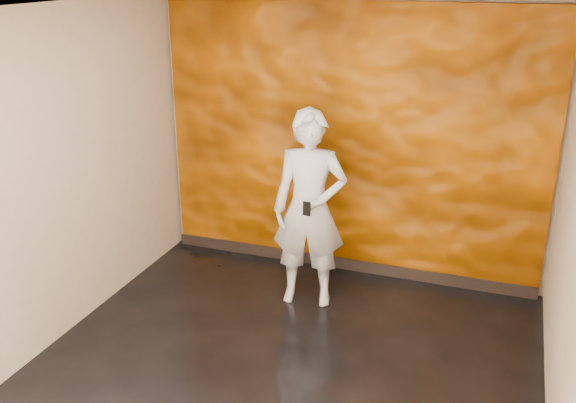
% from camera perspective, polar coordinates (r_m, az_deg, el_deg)
% --- Properties ---
extents(room, '(4.02, 4.02, 2.81)m').
position_cam_1_polar(room, '(4.69, -0.60, -0.61)').
color(room, black).
rests_on(room, ground).
extents(feature_wall, '(3.90, 0.06, 2.75)m').
position_cam_1_polar(feature_wall, '(6.48, 5.49, 5.17)').
color(feature_wall, '#C66000').
rests_on(feature_wall, ground).
extents(baseboard, '(3.90, 0.04, 0.12)m').
position_cam_1_polar(baseboard, '(6.91, 5.03, -5.51)').
color(baseboard, black).
rests_on(baseboard, ground).
extents(man, '(0.75, 0.56, 1.88)m').
position_cam_1_polar(man, '(5.93, 1.93, -0.70)').
color(man, '#AEB4BD').
rests_on(man, ground).
extents(phone, '(0.07, 0.02, 0.13)m').
position_cam_1_polar(phone, '(5.62, 1.68, -0.65)').
color(phone, black).
rests_on(phone, man).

